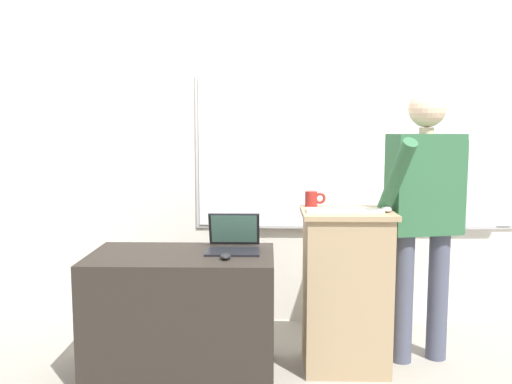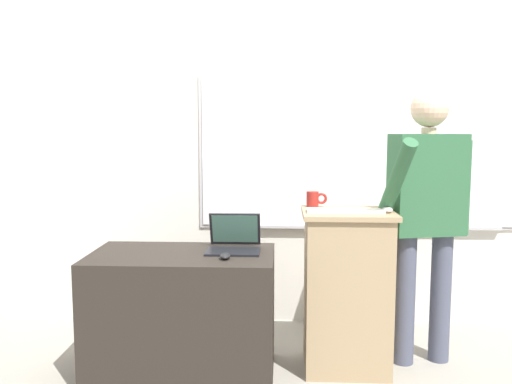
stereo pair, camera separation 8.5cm
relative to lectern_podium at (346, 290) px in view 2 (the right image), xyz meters
name	(u,v)px [view 2 (the right image)]	position (x,y,z in m)	size (l,w,h in m)	color
back_wall	(286,139)	(-0.37, 0.86, 0.92)	(6.40, 0.17, 2.84)	silver
lectern_podium	(346,290)	(0.00, 0.00, 0.00)	(0.55, 0.46, 0.99)	tan
side_desk	(182,315)	(-1.00, -0.15, -0.12)	(1.09, 0.64, 0.76)	#28231E
person_presenter	(426,206)	(0.50, 0.11, 0.51)	(0.61, 0.61, 1.73)	#474C60
laptop	(234,239)	(-0.69, -0.04, 0.32)	(0.32, 0.30, 0.22)	black
wireless_keyboard	(345,211)	(-0.02, -0.06, 0.50)	(0.46, 0.13, 0.02)	beige
computer_mouse_by_laptop	(225,256)	(-0.72, -0.28, 0.27)	(0.06, 0.10, 0.03)	black
computer_mouse_by_keyboard	(387,210)	(0.23, -0.05, 0.51)	(0.06, 0.10, 0.03)	silver
coffee_mug	(313,199)	(-0.20, 0.16, 0.55)	(0.13, 0.08, 0.10)	maroon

